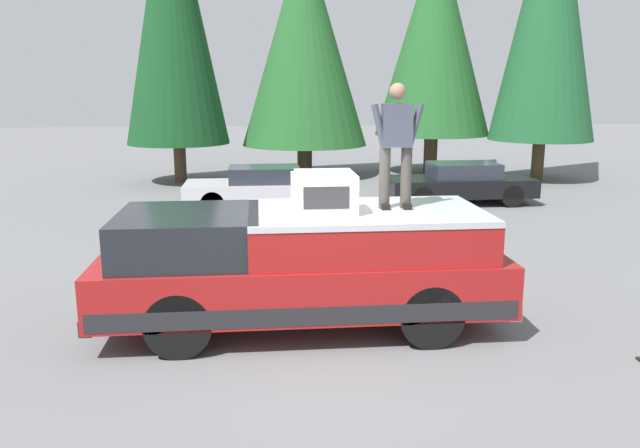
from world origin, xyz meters
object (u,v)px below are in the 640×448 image
object	(u,v)px
person_on_truck_bed	(396,143)
compressor_unit	(324,192)
parked_car_silver	(262,188)
parked_car_black	(460,183)
pickup_truck	(302,266)

from	to	relation	value
person_on_truck_bed	compressor_unit	bearing A→B (deg)	103.93
compressor_unit	parked_car_silver	xyz separation A→B (m)	(8.87, 0.77, -1.35)
parked_car_black	person_on_truck_bed	bearing A→B (deg)	156.57
compressor_unit	person_on_truck_bed	bearing A→B (deg)	-76.07
pickup_truck	parked_car_silver	world-z (taller)	pickup_truck
pickup_truck	parked_car_silver	bearing A→B (deg)	3.27
compressor_unit	parked_car_black	world-z (taller)	compressor_unit
person_on_truck_bed	parked_car_black	xyz separation A→B (m)	(8.91, -3.86, -1.97)
compressor_unit	parked_car_silver	bearing A→B (deg)	4.99
person_on_truck_bed	parked_car_black	distance (m)	9.90
person_on_truck_bed	parked_car_black	world-z (taller)	person_on_truck_bed
person_on_truck_bed	parked_car_silver	size ratio (longest dim) A/B	0.41
pickup_truck	compressor_unit	bearing A→B (deg)	-123.00
pickup_truck	parked_car_silver	size ratio (longest dim) A/B	1.35
compressor_unit	parked_car_silver	world-z (taller)	compressor_unit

